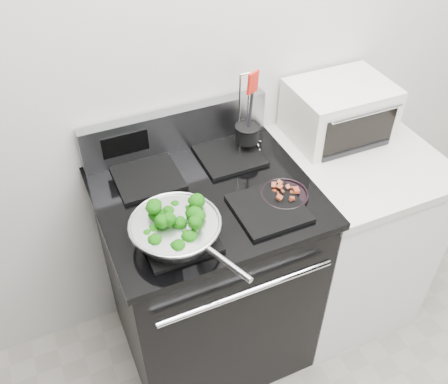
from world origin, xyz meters
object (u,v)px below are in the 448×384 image
gas_range (208,274)px  bacon_plate (285,192)px  skillet (176,229)px  toaster_oven (339,111)px  utensil_holder (247,137)px

gas_range → bacon_plate: size_ratio=6.44×
skillet → bacon_plate: skillet is taller
bacon_plate → toaster_oven: toaster_oven is taller
utensil_holder → toaster_oven: bearing=-25.4°
gas_range → utensil_holder: bearing=34.8°
gas_range → utensil_holder: 0.61m
skillet → toaster_oven: bearing=-0.2°
bacon_plate → toaster_oven: (0.42, 0.29, 0.07)m
skillet → toaster_oven: 0.91m
skillet → utensil_holder: utensil_holder is taller
bacon_plate → toaster_oven: 0.52m
bacon_plate → gas_range: bearing=152.7°
skillet → utensil_holder: 0.56m
toaster_oven → utensil_holder: bearing=178.6°
skillet → bacon_plate: bearing=-16.1°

